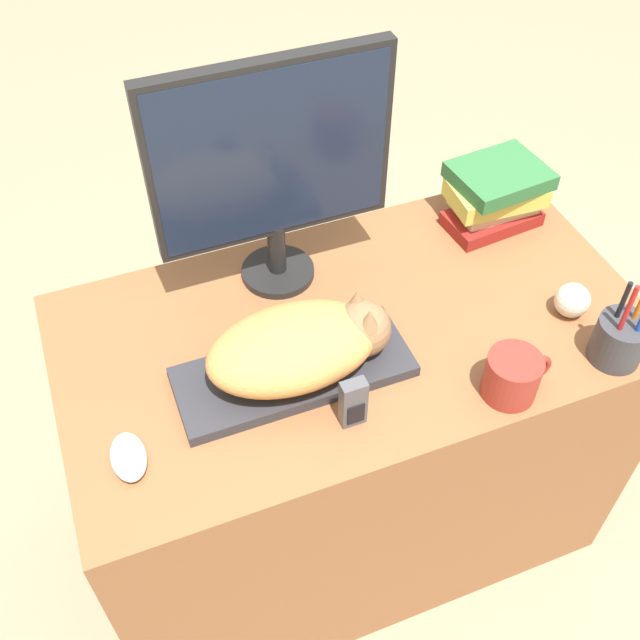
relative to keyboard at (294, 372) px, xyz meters
The scene contains 11 objects.
ground_plane 0.81m from the keyboard, 57.48° to the right, with size 12.00×12.00×0.00m, color #998466.
desk 0.42m from the keyboard, 25.94° to the left, with size 1.13×0.61×0.75m.
keyboard is the anchor object (origin of this frame).
cat 0.07m from the keyboard, ahead, with size 0.34×0.19×0.12m.
monitor 0.38m from the keyboard, 76.83° to the left, with size 0.45×0.15×0.47m.
computer_mouse 0.32m from the keyboard, 167.09° to the right, with size 0.06×0.10×0.03m.
coffee_mug 0.39m from the keyboard, 26.43° to the right, with size 0.13×0.10×0.09m.
pen_cup 0.59m from the keyboard, 16.75° to the right, with size 0.10×0.10×0.20m.
baseball 0.56m from the keyboard, ahead, with size 0.07×0.07×0.07m.
phone 0.15m from the keyboard, 64.66° to the right, with size 0.04×0.03×0.10m.
book_stack 0.61m from the keyboard, 24.64° to the left, with size 0.22×0.17×0.13m.
Camera 1 is at (-0.41, -0.57, 1.82)m, focal length 42.00 mm.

